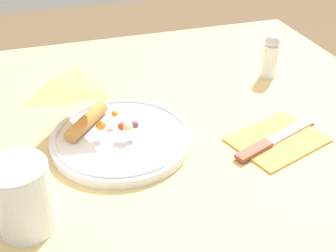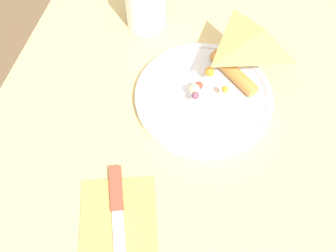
{
  "view_description": "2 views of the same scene",
  "coord_description": "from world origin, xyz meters",
  "px_view_note": "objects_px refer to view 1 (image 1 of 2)",
  "views": [
    {
      "loc": [
        -0.18,
        -0.64,
        1.15
      ],
      "look_at": [
        0.0,
        -0.07,
        0.75
      ],
      "focal_mm": 45.0,
      "sensor_mm": 36.0,
      "label": 1
    },
    {
      "loc": [
        0.36,
        -0.01,
        1.34
      ],
      "look_at": [
        0.02,
        -0.1,
        0.76
      ],
      "focal_mm": 45.0,
      "sensor_mm": 36.0,
      "label": 2
    }
  ],
  "objects_px": {
    "milk_glass": "(23,200)",
    "napkin_folded": "(277,140)",
    "dining_table": "(157,164)",
    "butter_knife": "(274,140)",
    "plate_pizza": "(119,135)",
    "salt_shaker": "(270,56)"
  },
  "relations": [
    {
      "from": "milk_glass",
      "to": "napkin_folded",
      "type": "height_order",
      "value": "milk_glass"
    },
    {
      "from": "dining_table",
      "to": "butter_knife",
      "type": "distance_m",
      "value": 0.25
    },
    {
      "from": "plate_pizza",
      "to": "butter_knife",
      "type": "distance_m",
      "value": 0.27
    },
    {
      "from": "napkin_folded",
      "to": "butter_knife",
      "type": "xyz_separation_m",
      "value": [
        -0.01,
        -0.0,
        0.0
      ]
    },
    {
      "from": "dining_table",
      "to": "napkin_folded",
      "type": "bearing_deg",
      "value": -35.52
    },
    {
      "from": "milk_glass",
      "to": "salt_shaker",
      "type": "xyz_separation_m",
      "value": [
        0.53,
        0.3,
        0.0
      ]
    },
    {
      "from": "salt_shaker",
      "to": "butter_knife",
      "type": "bearing_deg",
      "value": -116.22
    },
    {
      "from": "dining_table",
      "to": "butter_knife",
      "type": "relative_size",
      "value": 5.11
    },
    {
      "from": "napkin_folded",
      "to": "salt_shaker",
      "type": "xyz_separation_m",
      "value": [
        0.1,
        0.23,
        0.05
      ]
    },
    {
      "from": "dining_table",
      "to": "napkin_folded",
      "type": "distance_m",
      "value": 0.25
    },
    {
      "from": "butter_knife",
      "to": "milk_glass",
      "type": "bearing_deg",
      "value": 168.92
    },
    {
      "from": "plate_pizza",
      "to": "napkin_folded",
      "type": "bearing_deg",
      "value": -16.52
    },
    {
      "from": "napkin_folded",
      "to": "butter_knife",
      "type": "relative_size",
      "value": 0.95
    },
    {
      "from": "plate_pizza",
      "to": "milk_glass",
      "type": "distance_m",
      "value": 0.22
    },
    {
      "from": "butter_knife",
      "to": "salt_shaker",
      "type": "relative_size",
      "value": 1.98
    },
    {
      "from": "dining_table",
      "to": "napkin_folded",
      "type": "height_order",
      "value": "napkin_folded"
    },
    {
      "from": "butter_knife",
      "to": "salt_shaker",
      "type": "bearing_deg",
      "value": 42.97
    },
    {
      "from": "dining_table",
      "to": "milk_glass",
      "type": "bearing_deg",
      "value": -139.28
    },
    {
      "from": "plate_pizza",
      "to": "butter_knife",
      "type": "relative_size",
      "value": 1.26
    },
    {
      "from": "plate_pizza",
      "to": "salt_shaker",
      "type": "distance_m",
      "value": 0.4
    },
    {
      "from": "milk_glass",
      "to": "salt_shaker",
      "type": "relative_size",
      "value": 1.05
    },
    {
      "from": "napkin_folded",
      "to": "butter_knife",
      "type": "height_order",
      "value": "butter_knife"
    }
  ]
}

